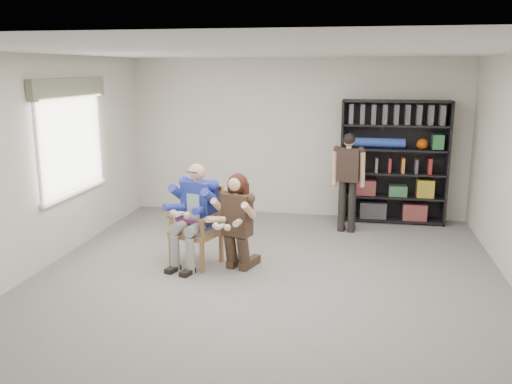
% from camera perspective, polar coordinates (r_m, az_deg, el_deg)
% --- Properties ---
extents(room_shell, '(6.00, 7.00, 2.80)m').
position_cam_1_polar(room_shell, '(6.33, 0.80, 1.83)').
color(room_shell, silver).
rests_on(room_shell, ground).
extents(floor, '(6.00, 7.00, 0.01)m').
position_cam_1_polar(floor, '(6.74, 0.77, -9.93)').
color(floor, slate).
rests_on(floor, ground).
extents(window_left, '(0.16, 2.00, 1.75)m').
position_cam_1_polar(window_left, '(8.22, -18.76, 5.32)').
color(window_left, white).
rests_on(window_left, room_shell).
extents(armchair, '(0.78, 0.77, 1.08)m').
position_cam_1_polar(armchair, '(7.35, -6.34, -3.60)').
color(armchair, olive).
rests_on(armchair, floor).
extents(seated_man, '(0.83, 0.99, 1.40)m').
position_cam_1_polar(seated_man, '(7.31, -6.37, -2.38)').
color(seated_man, navy).
rests_on(seated_man, floor).
extents(kneeling_woman, '(0.78, 0.99, 1.28)m').
position_cam_1_polar(kneeling_woman, '(7.07, -2.12, -3.33)').
color(kneeling_woman, '#32231B').
rests_on(kneeling_woman, floor).
extents(bookshelf, '(1.80, 0.38, 2.10)m').
position_cam_1_polar(bookshelf, '(9.56, 14.26, 3.06)').
color(bookshelf, black).
rests_on(bookshelf, floor).
extents(standing_man, '(0.54, 0.36, 1.62)m').
position_cam_1_polar(standing_man, '(8.84, 9.63, 0.92)').
color(standing_man, black).
rests_on(standing_man, floor).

